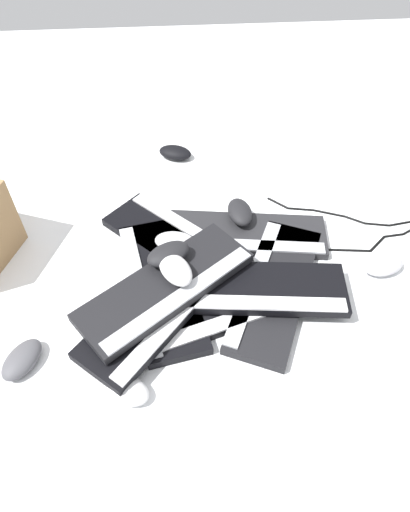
% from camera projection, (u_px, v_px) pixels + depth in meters
% --- Properties ---
extents(ground_plane, '(3.20, 3.20, 0.00)m').
position_uv_depth(ground_plane, '(224.00, 273.00, 1.20)').
color(ground_plane, white).
extents(keyboard_0, '(0.27, 0.46, 0.03)m').
position_uv_depth(keyboard_0, '(185.00, 319.00, 1.09)').
color(keyboard_0, black).
rests_on(keyboard_0, ground).
extents(keyboard_1, '(0.46, 0.32, 0.03)m').
position_uv_depth(keyboard_1, '(274.00, 287.00, 1.15)').
color(keyboard_1, black).
rests_on(keyboard_1, ground).
extents(keyboard_2, '(0.21, 0.46, 0.03)m').
position_uv_depth(keyboard_2, '(246.00, 235.00, 1.28)').
color(keyboard_2, '#232326').
rests_on(keyboard_2, ground).
extents(keyboard_3, '(0.42, 0.42, 0.03)m').
position_uv_depth(keyboard_3, '(177.00, 243.00, 1.25)').
color(keyboard_3, black).
rests_on(keyboard_3, ground).
extents(keyboard_4, '(0.46, 0.23, 0.03)m').
position_uv_depth(keyboard_4, '(160.00, 285.00, 1.16)').
color(keyboard_4, black).
rests_on(keyboard_4, ground).
extents(keyboard_5, '(0.20, 0.45, 0.03)m').
position_uv_depth(keyboard_5, '(255.00, 289.00, 1.11)').
color(keyboard_5, black).
rests_on(keyboard_5, keyboard_1).
extents(keyboard_6, '(0.43, 0.40, 0.03)m').
position_uv_depth(keyboard_6, '(161.00, 306.00, 1.08)').
color(keyboard_6, black).
rests_on(keyboard_6, keyboard_4).
extents(keyboard_7, '(0.39, 0.44, 0.03)m').
position_uv_depth(keyboard_7, '(167.00, 287.00, 1.08)').
color(keyboard_7, black).
rests_on(keyboard_7, keyboard_6).
extents(mouse_0, '(0.09, 0.12, 0.04)m').
position_uv_depth(mouse_0, '(383.00, 265.00, 1.19)').
color(mouse_0, '#B7B7BC').
rests_on(mouse_0, ground).
extents(mouse_1, '(0.13, 0.11, 0.04)m').
position_uv_depth(mouse_1, '(22.00, 359.00, 1.01)').
color(mouse_1, '#4C4C51').
rests_on(mouse_1, ground).
extents(mouse_2, '(0.11, 0.13, 0.04)m').
position_uv_depth(mouse_2, '(125.00, 389.00, 0.96)').
color(mouse_2, silver).
rests_on(mouse_2, ground).
extents(mouse_3, '(0.13, 0.11, 0.04)m').
position_uv_depth(mouse_3, '(175.00, 269.00, 1.07)').
color(mouse_3, silver).
rests_on(mouse_3, keyboard_7).
extents(mouse_4, '(0.12, 0.08, 0.04)m').
position_uv_depth(mouse_4, '(240.00, 212.00, 1.28)').
color(mouse_4, black).
rests_on(mouse_4, keyboard_2).
extents(mouse_5, '(0.10, 0.13, 0.04)m').
position_uv_depth(mouse_5, '(175.00, 153.00, 1.52)').
color(mouse_5, black).
rests_on(mouse_5, ground).
extents(mouse_6, '(0.09, 0.12, 0.04)m').
position_uv_depth(mouse_6, '(175.00, 242.00, 1.21)').
color(mouse_6, silver).
rests_on(mouse_6, keyboard_3).
extents(mouse_7, '(0.11, 0.13, 0.04)m').
position_uv_depth(mouse_7, '(168.00, 254.00, 1.10)').
color(mouse_7, black).
rests_on(mouse_7, keyboard_7).
extents(cable_1, '(0.19, 0.75, 0.01)m').
position_uv_depth(cable_1, '(398.00, 217.00, 1.34)').
color(cable_1, black).
rests_on(cable_1, ground).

